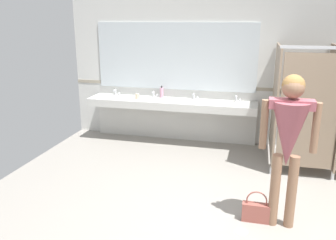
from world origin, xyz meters
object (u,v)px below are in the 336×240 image
object	(u,v)px
handbag	(256,211)
person_standing	(289,133)
paper_cup	(137,96)
soap_dispenser	(162,92)

from	to	relation	value
handbag	person_standing	bearing A→B (deg)	-1.41
handbag	paper_cup	bearing A→B (deg)	133.45
person_standing	paper_cup	distance (m)	3.48
soap_dispenser	paper_cup	bearing A→B (deg)	-151.94
handbag	soap_dispenser	size ratio (longest dim) A/B	1.70
person_standing	soap_dispenser	bearing A→B (deg)	129.05
paper_cup	soap_dispenser	bearing A→B (deg)	28.06
soap_dispenser	paper_cup	world-z (taller)	soap_dispenser
soap_dispenser	paper_cup	size ratio (longest dim) A/B	2.26
handbag	soap_dispenser	world-z (taller)	soap_dispenser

